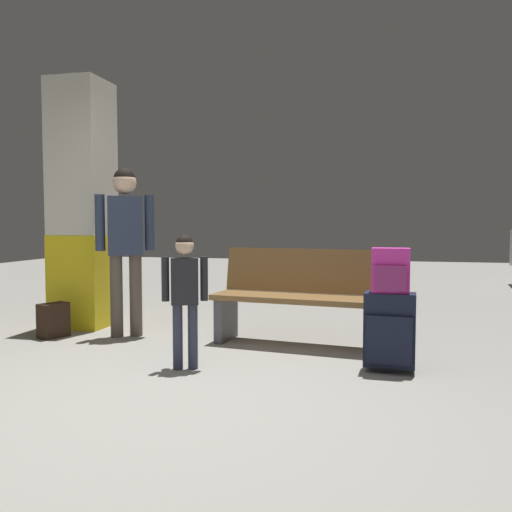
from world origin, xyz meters
name	(u,v)px	position (x,y,z in m)	size (l,w,h in m)	color
ground_plane	(282,309)	(0.00, 4.00, -0.05)	(18.00, 18.00, 0.10)	gray
structural_pillar	(83,206)	(-1.85, 2.11, 1.32)	(0.57, 0.57, 2.65)	yellow
bench	(300,297)	(0.59, 1.76, 0.44)	(1.65, 0.73, 0.89)	brown
suitcase	(390,330)	(1.38, 1.01, 0.32)	(0.39, 0.25, 0.60)	#191E33
backpack_bright	(390,271)	(1.38, 1.01, 0.77)	(0.28, 0.19, 0.34)	#D833A5
child	(185,287)	(-0.15, 0.72, 0.64)	(0.34, 0.20, 1.04)	#33384C
adult	(125,233)	(-1.15, 1.71, 1.03)	(0.51, 0.33, 1.67)	brown
backpack_dark_floor	(53,321)	(-1.84, 1.51, 0.17)	(0.27, 0.32, 0.34)	black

